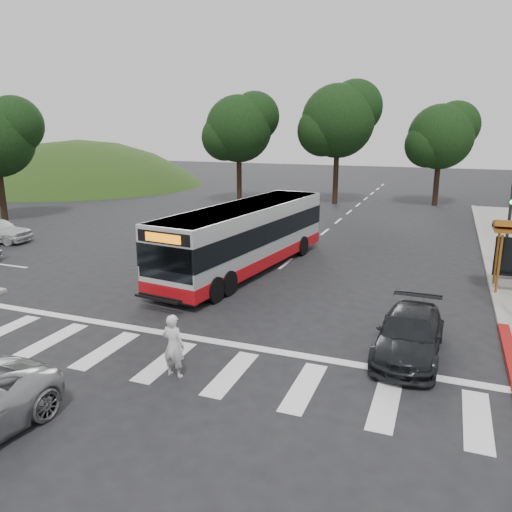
% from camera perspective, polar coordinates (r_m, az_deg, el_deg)
% --- Properties ---
extents(ground, '(140.00, 140.00, 0.00)m').
position_cam_1_polar(ground, '(18.51, -2.28, -5.49)').
color(ground, black).
rests_on(ground, ground).
extents(curb_east, '(0.30, 40.00, 0.15)m').
position_cam_1_polar(curb_east, '(24.85, 25.10, -1.47)').
color(curb_east, '#9E9991').
rests_on(curb_east, ground).
extents(hillside_nw, '(44.00, 44.00, 10.00)m').
position_cam_1_polar(hillside_nw, '(60.56, -19.30, 7.71)').
color(hillside_nw, '#1F3C13').
rests_on(hillside_nw, ground).
extents(crosswalk_ladder, '(18.00, 2.60, 0.01)m').
position_cam_1_polar(crosswalk_ladder, '(14.42, -10.31, -11.74)').
color(crosswalk_ladder, silver).
rests_on(crosswalk_ladder, ground).
extents(traffic_signal_ne_short, '(0.18, 0.37, 4.00)m').
position_cam_1_polar(traffic_signal_ne_short, '(24.90, 27.00, 4.03)').
color(traffic_signal_ne_short, black).
rests_on(traffic_signal_ne_short, ground).
extents(tree_north_a, '(6.60, 6.15, 10.17)m').
position_cam_1_polar(tree_north_a, '(42.96, 9.48, 15.11)').
color(tree_north_a, black).
rests_on(tree_north_a, ground).
extents(tree_north_b, '(5.72, 5.33, 8.43)m').
position_cam_1_polar(tree_north_b, '(44.04, 20.45, 12.76)').
color(tree_north_b, black).
rests_on(tree_north_b, ground).
extents(tree_north_c, '(6.16, 5.74, 9.30)m').
position_cam_1_polar(tree_north_c, '(43.43, -1.85, 14.45)').
color(tree_north_c, black).
rests_on(tree_north_c, ground).
extents(transit_bus, '(4.00, 11.71, 2.97)m').
position_cam_1_polar(transit_bus, '(22.47, -1.18, 2.05)').
color(transit_bus, silver).
rests_on(transit_bus, ground).
extents(pedestrian, '(0.65, 0.45, 1.71)m').
position_cam_1_polar(pedestrian, '(13.25, -9.42, -10.09)').
color(pedestrian, silver).
rests_on(pedestrian, ground).
extents(dark_sedan, '(1.88, 4.36, 1.25)m').
position_cam_1_polar(dark_sedan, '(14.99, 17.15, -8.53)').
color(dark_sedan, black).
rests_on(dark_sedan, ground).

